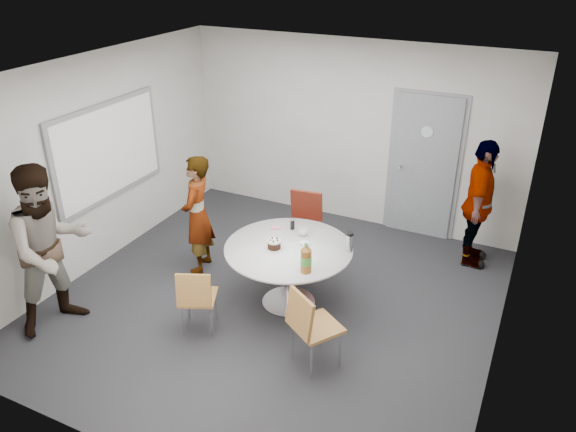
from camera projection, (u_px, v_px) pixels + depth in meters
The scene contains 15 objects.
floor at pixel (274, 301), 6.72m from camera, with size 5.00×5.00×0.00m, color #222326.
ceiling at pixel (271, 75), 5.51m from camera, with size 5.00×5.00×0.00m, color silver.
wall_back at pixel (351, 134), 8.13m from camera, with size 5.00×5.00×0.00m, color #B3B0AA.
wall_left at pixel (96, 163), 7.08m from camera, with size 5.00×5.00×0.00m, color #B3B0AA.
wall_right at pixel (515, 249), 5.15m from camera, with size 5.00×5.00×0.00m, color #B3B0AA.
wall_front at pixel (117, 329), 4.10m from camera, with size 5.00×5.00×0.00m, color #B3B0AA.
door at pixel (424, 167), 7.83m from camera, with size 1.02×0.17×2.12m.
whiteboard at pixel (109, 151), 7.18m from camera, with size 0.04×1.90×1.25m.
table at pixel (290, 256), 6.37m from camera, with size 1.46×1.46×1.11m.
chair_near_left at pixel (196, 296), 5.97m from camera, with size 0.51×0.53×0.81m.
chair_near_right at pixel (309, 322), 5.47m from camera, with size 0.60×0.62×0.89m.
chair_far at pixel (304, 219), 7.38m from camera, with size 0.50×0.53×0.94m.
person_main at pixel (197, 215), 7.05m from camera, with size 0.57×0.37×1.56m, color #A5C6EA.
person_left at pixel (51, 249), 5.95m from camera, with size 0.92×0.72×1.90m, color white.
person_right at pixel (479, 204), 7.15m from camera, with size 1.00×0.42×1.71m, color black.
Camera 1 is at (2.56, -4.92, 3.93)m, focal length 35.00 mm.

